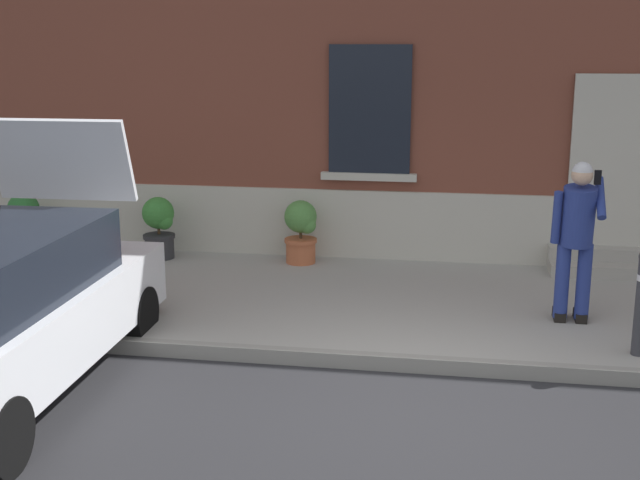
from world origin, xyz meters
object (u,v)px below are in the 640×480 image
Objects in this scene: person_on_phone at (577,232)px; planter_charcoal at (159,226)px; planter_terracotta at (301,230)px; planter_olive at (25,221)px.

person_on_phone is 2.03× the size of planter_charcoal.
planter_charcoal and planter_terracotta have the same top height.
planter_olive is 1.00× the size of planter_terracotta.
planter_terracotta is at bearing 1.52° from planter_olive.
person_on_phone reaches higher than planter_olive.
person_on_phone is 3.89m from planter_terracotta.
person_on_phone is 5.65m from planter_charcoal.
person_on_phone is 7.53m from planter_olive.
person_on_phone is at bearing -30.79° from planter_terracotta.
planter_olive is 1.00× the size of planter_charcoal.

